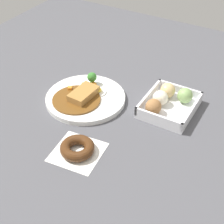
{
  "coord_description": "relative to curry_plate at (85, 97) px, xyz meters",
  "views": [
    {
      "loc": [
        0.77,
        0.48,
        0.72
      ],
      "look_at": [
        0.03,
        0.05,
        0.03
      ],
      "focal_mm": 54.42,
      "sensor_mm": 36.0,
      "label": 1
    }
  ],
  "objects": [
    {
      "name": "donut_box",
      "position": [
        -0.1,
        0.27,
        0.01
      ],
      "size": [
        0.2,
        0.17,
        0.06
      ],
      "color": "white",
      "rests_on": "ground_plane"
    },
    {
      "name": "ground_plane",
      "position": [
        0.01,
        0.09,
        -0.01
      ],
      "size": [
        1.6,
        1.6,
        0.0
      ],
      "primitive_type": "plane",
      "color": "#4C4C51"
    },
    {
      "name": "curry_plate",
      "position": [
        0.0,
        0.0,
        0.0
      ],
      "size": [
        0.28,
        0.28,
        0.07
      ],
      "color": "white",
      "rests_on": "ground_plane"
    },
    {
      "name": "chocolate_ring_donut",
      "position": [
        0.22,
        0.12,
        0.0
      ],
      "size": [
        0.15,
        0.15,
        0.03
      ],
      "color": "white",
      "rests_on": "ground_plane"
    }
  ]
}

